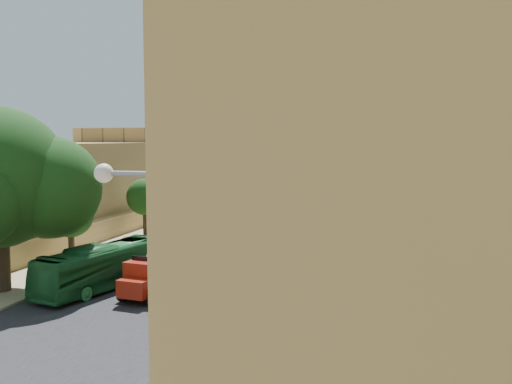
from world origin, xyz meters
The scene contains 32 objects.
ground centered at (0.00, 0.00, 0.00)m, with size 260.00×260.00×0.00m, color brown.
road_surface centered at (0.00, 30.00, 0.01)m, with size 14.00×140.00×0.01m, color black.
sidewalk_east centered at (9.50, 30.00, 0.01)m, with size 5.00×140.00×0.01m, color #988763.
sidewalk_west centered at (-9.50, 30.00, 0.01)m, with size 5.00×140.00×0.01m, color #988763.
kerb_east centered at (7.00, 30.00, 0.06)m, with size 0.25×140.00×0.12m, color #988763.
kerb_west centered at (-7.00, 30.00, 0.06)m, with size 0.25×140.00×0.12m, color #988763.
townhouse_a centered at (15.95, -3.00, 6.41)m, with size 9.00×14.00×16.40m.
townhouse_b centered at (15.95, 11.00, 5.66)m, with size 9.00×14.00×14.90m.
townhouse_c centered at (15.95, 25.00, 6.91)m, with size 9.00×14.00×17.40m.
townhouse_d centered at (15.95, 39.00, 6.16)m, with size 9.00×14.00×15.90m.
west_wall centered at (-12.50, 20.00, 0.90)m, with size 1.00×40.00×1.80m, color #A38149.
west_building_low centered at (-18.00, 18.00, 4.20)m, with size 10.00×28.00×8.40m, color olive.
west_building_mid centered at (-18.00, 44.00, 5.00)m, with size 10.00×22.00×10.00m, color #AD894E.
church centered at (0.00, 78.61, 9.52)m, with size 28.00×22.50×36.30m.
street_tree_a centered at (-10.00, 12.00, 3.42)m, with size 3.32×3.32×5.10m.
street_tree_b centered at (-10.00, 24.00, 3.49)m, with size 3.39×3.39×5.21m.
street_tree_c centered at (-10.00, 36.00, 3.77)m, with size 3.66×3.66×5.62m.
street_tree_d centered at (-10.00, 48.00, 3.17)m, with size 3.09×3.09×4.75m.
streetlamp centered at (7.72, -12.00, 5.20)m, with size 2.11×0.44×8.22m.
red_truck centered at (-0.41, 5.75, 1.44)m, with size 2.86×5.82×3.28m.
olive_pickup centered at (5.78, 20.00, 0.84)m, with size 2.49×4.39×1.71m.
bus_green_north centered at (-4.00, 5.95, 1.32)m, with size 2.22×9.49×2.64m, color #1A5D29.
bus_red_east centered at (6.50, 6.35, 1.37)m, with size 2.30×9.85×2.74m, color maroon.
bus_cream_east centered at (4.00, 24.76, 1.18)m, with size 1.98×8.48×2.36m, color #BEB18E.
car_blue_a centered at (-2.40, 17.34, 0.68)m, with size 1.61×4.01×1.37m, color #37629F.
car_white_a centered at (-1.94, 33.68, 0.58)m, with size 1.22×3.49×1.15m, color silver.
car_cream centered at (1.00, 27.92, 0.57)m, with size 1.90×4.13×1.15m, color #FAE1B4.
car_dkblue centered at (-1.12, 43.07, 0.68)m, with size 1.89×4.66×1.35m, color #0E1947.
car_white_b centered at (3.13, 36.08, 0.63)m, with size 1.48×3.68×1.25m, color white.
car_blue_b centered at (-0.50, 59.25, 0.70)m, with size 1.48×4.23×1.39m, color #3F81C2.
pedestrian_a centered at (8.13, 9.71, 0.92)m, with size 0.67×0.44×1.84m, color #29262C.
pedestrian_c centered at (7.50, 16.26, 0.76)m, with size 0.89×0.37×1.52m, color #3A3B3F.
Camera 1 is at (13.00, -23.57, 8.77)m, focal length 40.00 mm.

